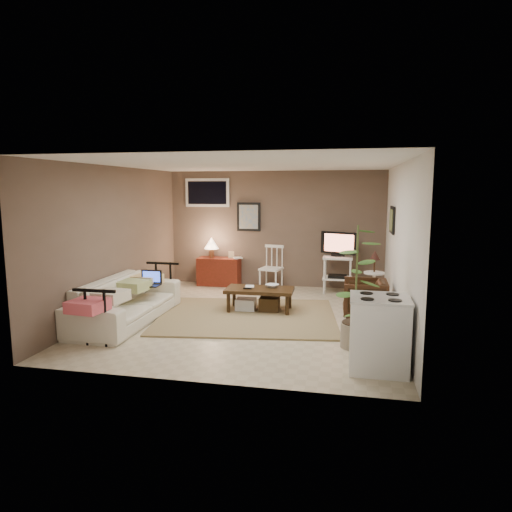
% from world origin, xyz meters
% --- Properties ---
extents(floor, '(5.00, 5.00, 0.00)m').
position_xyz_m(floor, '(0.00, 0.00, 0.00)').
color(floor, '#C1B293').
rests_on(floor, ground).
extents(art_back, '(0.50, 0.03, 0.60)m').
position_xyz_m(art_back, '(-0.55, 2.48, 1.45)').
color(art_back, black).
extents(art_right, '(0.03, 0.60, 0.45)m').
position_xyz_m(art_right, '(2.23, 1.05, 1.52)').
color(art_right, black).
extents(window, '(0.96, 0.03, 0.60)m').
position_xyz_m(window, '(-1.45, 2.48, 1.95)').
color(window, white).
extents(rug, '(3.05, 2.58, 0.03)m').
position_xyz_m(rug, '(-0.04, 0.03, 0.01)').
color(rug, '#948356').
rests_on(rug, floor).
extents(coffee_table, '(1.13, 0.61, 0.42)m').
position_xyz_m(coffee_table, '(0.09, 0.38, 0.24)').
color(coffee_table, '#311C0D').
rests_on(coffee_table, floor).
extents(sofa, '(0.66, 2.26, 0.88)m').
position_xyz_m(sofa, '(-1.80, -0.58, 0.44)').
color(sofa, silver).
rests_on(sofa, floor).
extents(sofa_pillows, '(0.43, 2.15, 0.15)m').
position_xyz_m(sofa_pillows, '(-1.75, -0.84, 0.54)').
color(sofa_pillows, beige).
rests_on(sofa_pillows, sofa).
extents(sofa_end_rails, '(0.61, 2.26, 0.76)m').
position_xyz_m(sofa_end_rails, '(-1.67, -0.58, 0.38)').
color(sofa_end_rails, black).
rests_on(sofa_end_rails, floor).
extents(laptop, '(0.35, 0.25, 0.24)m').
position_xyz_m(laptop, '(-1.58, -0.19, 0.57)').
color(laptop, black).
rests_on(laptop, sofa).
extents(red_console, '(0.88, 0.39, 1.02)m').
position_xyz_m(red_console, '(-1.17, 2.28, 0.35)').
color(red_console, maroon).
rests_on(red_console, floor).
extents(spindle_chair, '(0.48, 0.48, 0.89)m').
position_xyz_m(spindle_chair, '(-0.01, 2.14, 0.42)').
color(spindle_chair, white).
rests_on(spindle_chair, floor).
extents(tv_stand, '(0.68, 0.46, 1.20)m').
position_xyz_m(tv_stand, '(1.32, 2.09, 0.64)').
color(tv_stand, white).
rests_on(tv_stand, floor).
extents(side_table, '(0.36, 0.36, 0.97)m').
position_xyz_m(side_table, '(1.98, 1.26, 0.60)').
color(side_table, white).
rests_on(side_table, floor).
extents(armchair, '(0.62, 0.66, 0.68)m').
position_xyz_m(armchair, '(1.80, 0.36, 0.34)').
color(armchair, black).
rests_on(armchair, floor).
extents(potted_plant, '(0.40, 0.40, 1.61)m').
position_xyz_m(potted_plant, '(1.63, -1.06, 0.86)').
color(potted_plant, gray).
rests_on(potted_plant, floor).
extents(stove, '(0.65, 0.61, 0.85)m').
position_xyz_m(stove, '(1.89, -1.76, 0.42)').
color(stove, white).
rests_on(stove, floor).
extents(bowl, '(0.22, 0.12, 0.21)m').
position_xyz_m(bowl, '(0.29, 0.50, 0.51)').
color(bowl, '#311C0D').
rests_on(bowl, coffee_table).
extents(book_table, '(0.15, 0.05, 0.20)m').
position_xyz_m(book_table, '(-0.16, 0.43, 0.50)').
color(book_table, '#311C0D').
rests_on(book_table, coffee_table).
extents(book_console, '(0.18, 0.10, 0.25)m').
position_xyz_m(book_console, '(-0.83, 2.24, 0.71)').
color(book_console, '#311C0D').
rests_on(book_console, red_console).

